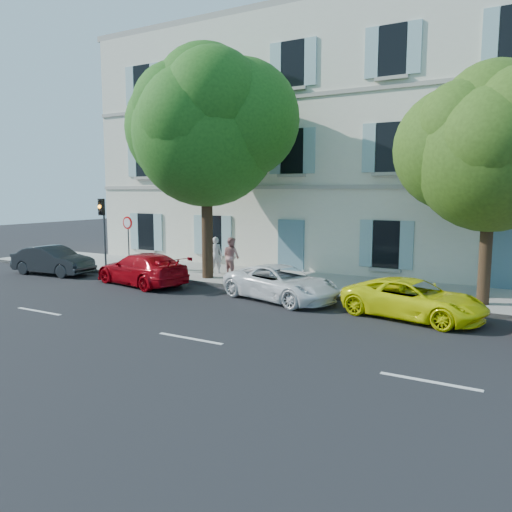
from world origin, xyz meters
The scene contains 14 objects.
ground centered at (0.00, 0.00, 0.00)m, with size 90.00×90.00×0.00m, color black.
sidewalk centered at (0.00, 4.45, 0.07)m, with size 36.00×4.50×0.15m, color #A09E96.
kerb centered at (0.00, 2.28, 0.08)m, with size 36.00×0.16×0.16m, color #9E998E.
building centered at (0.00, 10.20, 6.00)m, with size 28.00×7.00×12.00m, color silver.
car_dark_sedan centered at (-11.61, 1.01, 0.65)m, with size 1.38×3.97×1.31m, color black.
car_red_coupe centered at (-6.28, 1.08, 0.66)m, with size 1.84×4.53×1.31m, color #A1040D.
car_white_coupe centered at (-0.03, 1.32, 0.61)m, with size 2.02×4.38×1.22m, color white.
car_yellow_supercar centered at (4.58, 1.02, 0.59)m, with size 1.95×4.24×1.18m, color #E7EA09.
tree_left centered at (-4.45, 3.14, 6.15)m, with size 6.02×6.02×9.32m.
tree_right centered at (6.28, 3.43, 4.91)m, with size 4.81×4.81×7.42m.
traffic_light centered at (-10.12, 2.70, 2.55)m, with size 0.26×0.37×3.32m.
road_sign centered at (-8.61, 2.77, 1.97)m, with size 0.58×0.10×2.52m.
pedestrian_a centered at (-4.80, 4.27, 0.97)m, with size 0.60×0.39×1.64m, color silver.
pedestrian_b centered at (-3.82, 4.02, 0.99)m, with size 0.82×0.64×1.68m, color tan.
Camera 1 is at (7.70, -14.11, 3.82)m, focal length 35.00 mm.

